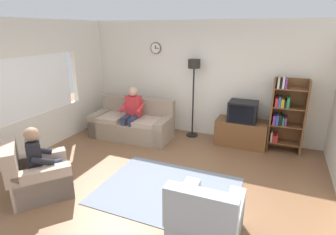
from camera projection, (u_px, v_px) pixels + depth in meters
The scene contains 13 objects.
ground_plane at pixel (154, 184), 4.57m from camera, with size 12.00×12.00×0.00m, color brown.
back_wall_assembly at pixel (201, 79), 6.47m from camera, with size 6.20×0.17×2.70m.
left_wall_assembly at pixel (21, 92), 5.23m from camera, with size 0.12×5.80×2.70m.
couch at pixel (133, 124), 6.50m from camera, with size 1.93×0.95×0.90m.
tv_stand at pixel (241, 133), 6.05m from camera, with size 1.10×0.56×0.58m.
tv at pixel (243, 111), 5.87m from camera, with size 0.60×0.49×0.44m.
bookshelf at pixel (285, 114), 5.63m from camera, with size 0.68×0.36×1.58m.
floor_lamp at pixel (194, 77), 6.20m from camera, with size 0.28×0.28×1.85m.
armchair_near_window at pixel (38, 177), 4.24m from camera, with size 1.18×1.19×0.90m.
armchair_near_bookshelf at pixel (206, 221), 3.28m from camera, with size 0.81×0.89×0.90m.
area_rug at pixel (168, 190), 4.39m from camera, with size 2.20×1.70×0.01m, color slate.
person_on_couch at pixel (132, 111), 6.26m from camera, with size 0.52×0.55×1.24m.
person_in_left_armchair at pixel (42, 158), 4.18m from camera, with size 0.63×0.64×1.12m.
Camera 1 is at (1.77, -3.58, 2.51)m, focal length 28.88 mm.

